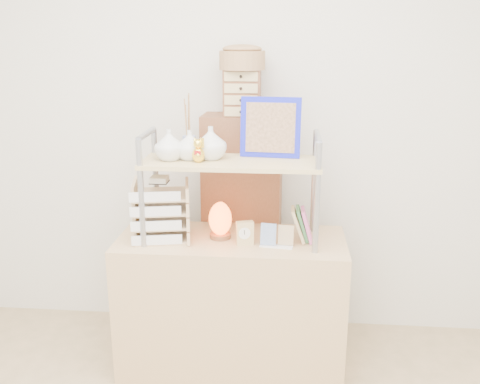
{
  "coord_description": "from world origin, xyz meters",
  "views": [
    {
      "loc": [
        0.28,
        -1.42,
        1.77
      ],
      "look_at": [
        0.05,
        1.2,
        1.01
      ],
      "focal_mm": 40.0,
      "sensor_mm": 36.0,
      "label": 1
    }
  ],
  "objects_px": {
    "desk": "(232,303)",
    "letter_tray": "(161,214)",
    "cabinet": "(242,228)",
    "salt_lamp": "(220,220)"
  },
  "relations": [
    {
      "from": "desk",
      "to": "cabinet",
      "type": "relative_size",
      "value": 0.89
    },
    {
      "from": "cabinet",
      "to": "salt_lamp",
      "type": "height_order",
      "value": "cabinet"
    },
    {
      "from": "cabinet",
      "to": "letter_tray",
      "type": "bearing_deg",
      "value": -132.04
    },
    {
      "from": "desk",
      "to": "letter_tray",
      "type": "bearing_deg",
      "value": -175.75
    },
    {
      "from": "desk",
      "to": "cabinet",
      "type": "xyz_separation_m",
      "value": [
        0.03,
        0.37,
        0.3
      ]
    },
    {
      "from": "desk",
      "to": "cabinet",
      "type": "bearing_deg",
      "value": 85.96
    },
    {
      "from": "cabinet",
      "to": "letter_tray",
      "type": "height_order",
      "value": "cabinet"
    },
    {
      "from": "letter_tray",
      "to": "salt_lamp",
      "type": "distance_m",
      "value": 0.31
    },
    {
      "from": "desk",
      "to": "letter_tray",
      "type": "height_order",
      "value": "letter_tray"
    },
    {
      "from": "desk",
      "to": "letter_tray",
      "type": "distance_m",
      "value": 0.63
    }
  ]
}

